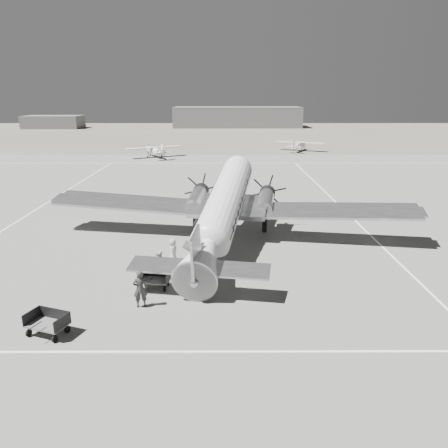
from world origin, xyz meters
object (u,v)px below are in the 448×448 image
at_px(light_plane_right, 299,146).
at_px(baggage_cart_far, 47,324).
at_px(passenger, 173,251).
at_px(light_plane_left, 155,152).
at_px(baggage_cart_near, 155,280).
at_px(ground_crew, 140,289).
at_px(ramp_agent, 160,265).
at_px(hangar_main, 237,117).
at_px(dc3_airliner, 224,209).
at_px(shed_secondary, 53,122).

xyz_separation_m(light_plane_right, baggage_cart_far, (-23.14, -68.14, -0.45)).
bearing_deg(light_plane_right, passenger, -81.57).
bearing_deg(light_plane_left, baggage_cart_near, -109.67).
height_order(baggage_cart_near, ground_crew, ground_crew).
distance_m(light_plane_left, passenger, 50.88).
distance_m(ramp_agent, passenger, 2.76).
distance_m(hangar_main, dc3_airliner, 119.91).
distance_m(dc3_airliner, passenger, 5.40).
height_order(dc3_airliner, baggage_cart_far, dc3_airliner).
bearing_deg(light_plane_left, hangar_main, 48.96).
height_order(light_plane_left, ground_crew, light_plane_left).
xyz_separation_m(baggage_cart_far, ramp_agent, (4.42, 6.28, 0.38)).
relative_size(hangar_main, shed_secondary, 2.33).
relative_size(hangar_main, baggage_cart_far, 21.67).
bearing_deg(baggage_cart_far, light_plane_left, 113.95).
bearing_deg(dc3_airliner, ground_crew, -104.56).
bearing_deg(dc3_airliner, light_plane_left, 114.08).
distance_m(shed_secondary, baggage_cart_near, 132.73).
height_order(shed_secondary, baggage_cart_near, shed_secondary).
relative_size(baggage_cart_far, ground_crew, 0.95).
xyz_separation_m(dc3_airliner, passenger, (-3.39, -3.73, -1.92)).
bearing_deg(baggage_cart_near, hangar_main, 93.96).
relative_size(baggage_cart_near, baggage_cart_far, 0.93).
relative_size(shed_secondary, dc3_airliner, 0.62).
bearing_deg(ground_crew, baggage_cart_far, 20.27).
distance_m(dc3_airliner, baggage_cart_near, 8.91).
distance_m(light_plane_left, ground_crew, 56.85).
bearing_deg(light_plane_left, light_plane_right, -9.67).
bearing_deg(hangar_main, baggage_cart_near, -93.93).
relative_size(hangar_main, baggage_cart_near, 23.20).
bearing_deg(baggage_cart_far, light_plane_right, 91.50).
xyz_separation_m(light_plane_right, baggage_cart_near, (-18.90, -63.02, -0.49)).
bearing_deg(shed_secondary, hangar_main, 4.76).
relative_size(shed_secondary, passenger, 10.66).
relative_size(dc3_airliner, light_plane_left, 2.89).
bearing_deg(dc3_airliner, ramp_agent, -111.35).
bearing_deg(baggage_cart_far, passenger, 81.79).
bearing_deg(ramp_agent, dc3_airliner, -10.38).
relative_size(light_plane_right, passenger, 5.71).
distance_m(hangar_main, ground_crew, 130.08).
height_order(light_plane_left, passenger, light_plane_left).
xyz_separation_m(dc3_airliner, light_plane_right, (14.86, 55.41, -1.76)).
distance_m(baggage_cart_near, passenger, 3.95).
bearing_deg(hangar_main, light_plane_right, -81.04).
relative_size(light_plane_right, ramp_agent, 5.17).
bearing_deg(hangar_main, light_plane_left, -102.89).
height_order(shed_secondary, ramp_agent, shed_secondary).
relative_size(hangar_main, passenger, 24.87).
bearing_deg(light_plane_left, baggage_cart_far, -114.46).
height_order(hangar_main, baggage_cart_far, hangar_main).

